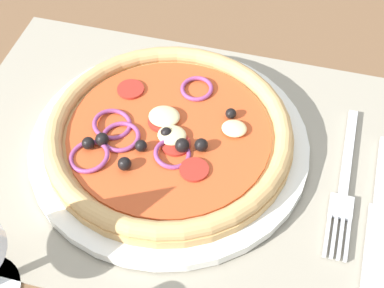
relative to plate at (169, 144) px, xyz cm
name	(u,v)px	position (x,y,z in cm)	size (l,w,h in cm)	color
ground_plane	(202,169)	(-3.61, 0.64, -2.12)	(190.00, 140.00, 2.40)	brown
placemat	(202,160)	(-3.61, 0.64, -0.72)	(51.88, 33.41, 0.40)	gray
plate	(169,144)	(0.00, 0.00, 0.00)	(27.92, 27.92, 1.03)	silver
pizza	(168,134)	(0.05, 0.03, 1.60)	(24.57, 24.57, 2.70)	tan
fork	(344,187)	(-17.47, 0.61, -0.30)	(2.22, 18.01, 0.44)	silver
knife	(379,223)	(-20.92, 3.87, -0.26)	(2.24, 20.03, 0.62)	silver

